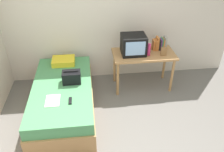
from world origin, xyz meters
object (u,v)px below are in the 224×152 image
object	(u,v)px
picture_frame	(164,51)
magazine	(53,101)
remote_dark	(70,101)
tv	(133,45)
handbag	(72,77)
water_bottle	(149,49)
desk	(143,58)
book_row	(159,44)
bed	(64,98)
pillow	(63,61)

from	to	relation	value
picture_frame	magazine	size ratio (longest dim) A/B	0.59
remote_dark	tv	bearing A→B (deg)	41.95
magazine	handbag	bearing A→B (deg)	59.37
water_bottle	desk	bearing A→B (deg)	130.97
book_row	handbag	world-z (taller)	book_row
desk	book_row	distance (m)	0.41
magazine	picture_frame	bearing A→B (deg)	23.18
bed	pillow	xyz separation A→B (m)	(-0.01, 0.74, 0.32)
tv	handbag	bearing A→B (deg)	-155.41
book_row	pillow	distance (m)	1.86
desk	handbag	distance (m)	1.43
tv	remote_dark	distance (m)	1.59
handbag	remote_dark	xyz separation A→B (m)	(-0.01, -0.51, -0.09)
tv	picture_frame	xyz separation A→B (m)	(0.54, -0.15, -0.09)
tv	bed	bearing A→B (deg)	-155.32
handbag	magazine	size ratio (longest dim) A/B	1.03
picture_frame	pillow	world-z (taller)	picture_frame
desk	remote_dark	bearing A→B (deg)	-143.16
desk	tv	world-z (taller)	tv
desk	book_row	xyz separation A→B (m)	(0.33, 0.14, 0.20)
book_row	handbag	bearing A→B (deg)	-159.00
picture_frame	water_bottle	bearing A→B (deg)	166.61
desk	picture_frame	xyz separation A→B (m)	(0.33, -0.14, 0.18)
magazine	remote_dark	bearing A→B (deg)	-9.11
book_row	magazine	xyz separation A→B (m)	(-1.94, -1.11, -0.31)
magazine	remote_dark	size ratio (longest dim) A/B	1.86
water_bottle	picture_frame	xyz separation A→B (m)	(0.27, -0.06, -0.02)
desk	book_row	bearing A→B (deg)	22.94
bed	pillow	size ratio (longest dim) A/B	4.75
picture_frame	magazine	bearing A→B (deg)	-156.82
tv	magazine	bearing A→B (deg)	-145.01
bed	magazine	bearing A→B (deg)	-105.84
desk	water_bottle	world-z (taller)	water_bottle
water_bottle	remote_dark	xyz separation A→B (m)	(-1.41, -0.94, -0.31)
bed	magazine	distance (m)	0.49
picture_frame	pillow	distance (m)	1.88
bed	remote_dark	bearing A→B (deg)	-70.39
picture_frame	tv	bearing A→B (deg)	163.96
tv	magazine	size ratio (longest dim) A/B	1.52
water_bottle	pillow	size ratio (longest dim) A/B	0.52
desk	picture_frame	world-z (taller)	picture_frame
bed	book_row	world-z (taller)	book_row
water_bottle	picture_frame	bearing A→B (deg)	-13.39
bed	picture_frame	bearing A→B (deg)	13.58
picture_frame	remote_dark	distance (m)	1.92
pillow	remote_dark	bearing A→B (deg)	-82.08
bed	pillow	distance (m)	0.80
handbag	magazine	xyz separation A→B (m)	(-0.28, -0.47, -0.10)
picture_frame	pillow	bearing A→B (deg)	170.92
bed	handbag	size ratio (longest dim) A/B	6.67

